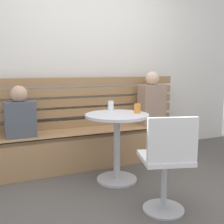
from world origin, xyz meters
name	(u,v)px	position (x,y,z in m)	size (l,w,h in m)	color
ground	(139,203)	(0.00, 0.00, 0.00)	(8.00, 8.00, 0.00)	#514C47
back_wall	(82,52)	(0.00, 1.64, 1.45)	(5.20, 0.10, 2.90)	silver
booth_bench	(94,146)	(0.00, 1.20, 0.22)	(2.70, 0.52, 0.44)	#A87C51
booth_backrest	(87,102)	(0.00, 1.44, 0.78)	(2.65, 0.04, 0.66)	#9A7249
cafe_table	(117,134)	(0.04, 0.57, 0.52)	(0.68, 0.68, 0.74)	#ADADB2
white_chair	(167,161)	(0.12, -0.24, 0.46)	(0.50, 0.50, 0.85)	#ADADB2
person_adult	(152,101)	(0.87, 1.22, 0.77)	(0.34, 0.22, 0.74)	#9E7F6B
person_child_left	(20,115)	(-0.89, 1.21, 0.70)	(0.34, 0.22, 0.59)	#4C515B
cup_water_clear	(111,106)	(0.08, 0.84, 0.80)	(0.07, 0.07, 0.11)	white
cup_tumbler_orange	(137,108)	(0.27, 0.54, 0.79)	(0.07, 0.07, 0.10)	orange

